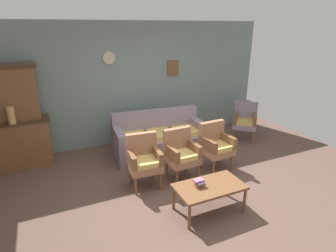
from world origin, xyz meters
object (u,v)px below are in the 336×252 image
vase_on_cabinet (11,115)px  book_stack_on_table (199,183)px  armchair_by_doorway (144,158)px  floor_vase_by_wall (246,115)px  armchair_row_middle (181,152)px  floral_couch (160,139)px  coffee_table (210,188)px  side_cabinet (20,144)px  armchair_near_couch_end (216,144)px  wingback_chair_by_fireplace (245,120)px

vase_on_cabinet → book_stack_on_table: (2.42, -2.48, -0.62)m
armchair_by_doorway → floor_vase_by_wall: armchair_by_doorway is taller
floor_vase_by_wall → armchair_row_middle: bearing=-150.1°
vase_on_cabinet → floral_couch: size_ratio=0.16×
coffee_table → book_stack_on_table: 0.18m
armchair_by_doorway → armchair_row_middle: 0.68m
vase_on_cabinet → floor_vase_by_wall: (5.38, 0.08, -0.72)m
armchair_by_doorway → book_stack_on_table: size_ratio=5.95×
side_cabinet → floor_vase_by_wall: (5.35, -0.10, -0.09)m
armchair_by_doorway → book_stack_on_table: bearing=-65.1°
side_cabinet → armchair_by_doorway: (1.92, -1.65, 0.03)m
coffee_table → floor_vase_by_wall: 3.84m
armchair_near_couch_end → floor_vase_by_wall: armchair_near_couch_end is taller
armchair_by_doorway → book_stack_on_table: armchair_by_doorway is taller
floral_couch → armchair_near_couch_end: 1.27m
armchair_by_doorway → wingback_chair_by_fireplace: (2.87, 0.92, 0.00)m
armchair_near_couch_end → floral_couch: bearing=124.0°
vase_on_cabinet → armchair_row_middle: bearing=-29.9°
wingback_chair_by_fireplace → armchair_near_couch_end: bearing=-147.5°
armchair_by_doorway → armchair_near_couch_end: same height
book_stack_on_table → vase_on_cabinet: bearing=134.3°
side_cabinet → wingback_chair_by_fireplace: side_cabinet is taller
floor_vase_by_wall → armchair_by_doorway: bearing=-155.8°
side_cabinet → vase_on_cabinet: bearing=-100.3°
floor_vase_by_wall → book_stack_on_table: bearing=-139.2°
vase_on_cabinet → side_cabinet: bearing=79.7°
armchair_by_doorway → armchair_row_middle: (0.68, -0.04, 0.00)m
wingback_chair_by_fireplace → coffee_table: wingback_chair_by_fireplace is taller
vase_on_cabinet → floor_vase_by_wall: bearing=0.8°
armchair_near_couch_end → wingback_chair_by_fireplace: bearing=32.5°
book_stack_on_table → armchair_near_couch_end: bearing=46.5°
side_cabinet → book_stack_on_table: (2.39, -2.66, 0.01)m
wingback_chair_by_fireplace → coffee_table: 3.00m
armchair_near_couch_end → vase_on_cabinet: bearing=156.6°
side_cabinet → floor_vase_by_wall: side_cabinet is taller
armchair_near_couch_end → floor_vase_by_wall: size_ratio=1.21×
side_cabinet → armchair_row_middle: size_ratio=1.28×
armchair_row_middle → armchair_by_doorway: bearing=176.5°
armchair_row_middle → coffee_table: (-0.06, -1.02, -0.12)m
armchair_near_couch_end → book_stack_on_table: 1.40m
side_cabinet → coffee_table: size_ratio=1.16×
floral_couch → book_stack_on_table: size_ratio=12.88×
vase_on_cabinet → floor_vase_by_wall: vase_on_cabinet is taller
side_cabinet → armchair_by_doorway: 2.53m
armchair_near_couch_end → floor_vase_by_wall: bearing=37.6°
armchair_row_middle → wingback_chair_by_fireplace: size_ratio=1.00×
vase_on_cabinet → wingback_chair_by_fireplace: size_ratio=0.35×
armchair_row_middle → wingback_chair_by_fireplace: 2.39m
wingback_chair_by_fireplace → floor_vase_by_wall: (0.57, 0.63, -0.13)m
armchair_row_middle → book_stack_on_table: armchair_row_middle is taller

